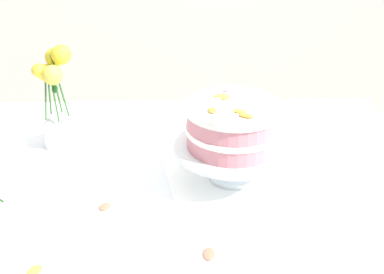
% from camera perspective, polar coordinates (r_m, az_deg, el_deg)
% --- Properties ---
extents(dining_table, '(1.40, 1.00, 0.74)m').
position_cam_1_polar(dining_table, '(1.32, -2.87, -8.68)').
color(dining_table, white).
rests_on(dining_table, ground).
extents(linen_napkin, '(0.37, 0.37, 0.00)m').
position_cam_1_polar(linen_napkin, '(1.28, 4.44, -4.83)').
color(linen_napkin, white).
rests_on(linen_napkin, dining_table).
extents(cake_stand, '(0.29, 0.29, 0.10)m').
position_cam_1_polar(cake_stand, '(1.24, 4.58, -1.65)').
color(cake_stand, silver).
rests_on(cake_stand, linen_napkin).
extents(layer_cake, '(0.23, 0.23, 0.12)m').
position_cam_1_polar(layer_cake, '(1.21, 4.71, 1.43)').
color(layer_cake, '#CC7A84').
rests_on(layer_cake, cake_stand).
extents(flower_vase, '(0.11, 0.11, 0.30)m').
position_cam_1_polar(flower_vase, '(1.43, -15.46, 4.04)').
color(flower_vase, silver).
rests_on(flower_vase, dining_table).
extents(loose_petal_0, '(0.04, 0.04, 0.01)m').
position_cam_1_polar(loose_petal_0, '(1.20, -9.97, -7.87)').
color(loose_petal_0, '#E56B51').
rests_on(loose_petal_0, dining_table).
extents(loose_petal_1, '(0.05, 0.04, 0.00)m').
position_cam_1_polar(loose_petal_1, '(1.52, 3.16, 0.66)').
color(loose_petal_1, pink).
rests_on(loose_petal_1, dining_table).
extents(loose_petal_2, '(0.03, 0.04, 0.01)m').
position_cam_1_polar(loose_petal_2, '(1.05, 1.99, -13.26)').
color(loose_petal_2, '#E56B51').
rests_on(loose_petal_2, dining_table).
extents(loose_petal_3, '(0.04, 0.04, 0.01)m').
position_cam_1_polar(loose_petal_3, '(1.06, -17.62, -14.42)').
color(loose_petal_3, yellow).
rests_on(loose_petal_3, dining_table).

